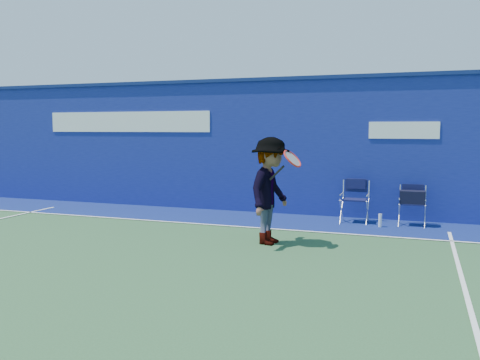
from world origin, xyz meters
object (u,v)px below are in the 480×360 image
(directors_chair_right, at_px, (412,209))
(water_bottle, at_px, (380,221))
(tennis_player, at_px, (270,191))
(directors_chair_left, at_px, (355,208))

(directors_chair_right, xyz_separation_m, water_bottle, (-0.59, -0.36, -0.21))
(water_bottle, relative_size, tennis_player, 0.15)
(tennis_player, bearing_deg, directors_chair_right, 47.76)
(directors_chair_left, height_order, tennis_player, tennis_player)
(water_bottle, xyz_separation_m, tennis_player, (-1.64, -2.09, 0.77))
(directors_chair_left, xyz_separation_m, tennis_player, (-1.10, -2.44, 0.61))
(directors_chair_left, xyz_separation_m, directors_chair_right, (1.13, 0.02, 0.05))
(directors_chair_right, bearing_deg, water_bottle, -148.35)
(directors_chair_left, bearing_deg, tennis_player, -114.35)
(tennis_player, bearing_deg, water_bottle, 51.87)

